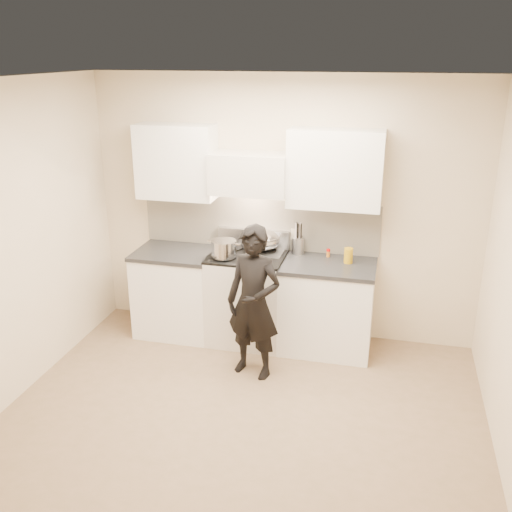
# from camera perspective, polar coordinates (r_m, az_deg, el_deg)

# --- Properties ---
(ground_plane) EXTENTS (4.00, 4.00, 0.00)m
(ground_plane) POSITION_cam_1_polar(r_m,az_deg,el_deg) (4.92, -1.65, -16.19)
(ground_plane) COLOR #876A51
(room_shell) EXTENTS (4.04, 3.54, 2.70)m
(room_shell) POSITION_cam_1_polar(r_m,az_deg,el_deg) (4.53, -1.31, 3.27)
(room_shell) COLOR beige
(room_shell) RESTS_ON ground
(stove) EXTENTS (0.76, 0.65, 0.96)m
(stove) POSITION_cam_1_polar(r_m,az_deg,el_deg) (5.94, -0.87, -4.12)
(stove) COLOR silver
(stove) RESTS_ON ground
(counter_right) EXTENTS (0.92, 0.67, 0.92)m
(counter_right) POSITION_cam_1_polar(r_m,az_deg,el_deg) (5.81, 7.11, -5.01)
(counter_right) COLOR white
(counter_right) RESTS_ON ground
(counter_left) EXTENTS (0.82, 0.67, 0.92)m
(counter_left) POSITION_cam_1_polar(r_m,az_deg,el_deg) (6.17, -7.90, -3.50)
(counter_left) COLOR white
(counter_left) RESTS_ON ground
(wok) EXTENTS (0.40, 0.48, 0.32)m
(wok) POSITION_cam_1_polar(r_m,az_deg,el_deg) (5.83, 0.58, 1.63)
(wok) COLOR silver
(wok) RESTS_ON stove
(stock_pot) EXTENTS (0.35, 0.28, 0.17)m
(stock_pot) POSITION_cam_1_polar(r_m,az_deg,el_deg) (5.65, -3.23, 0.75)
(stock_pot) COLOR silver
(stock_pot) RESTS_ON stove
(utensil_crock) EXTENTS (0.12, 0.12, 0.33)m
(utensil_crock) POSITION_cam_1_polar(r_m,az_deg,el_deg) (5.85, 4.22, 1.17)
(utensil_crock) COLOR #B8B8BE
(utensil_crock) RESTS_ON counter_right
(spice_jar) EXTENTS (0.04, 0.04, 0.08)m
(spice_jar) POSITION_cam_1_polar(r_m,az_deg,el_deg) (5.81, 7.23, 0.31)
(spice_jar) COLOR #C26C1D
(spice_jar) RESTS_ON counter_right
(oil_glass) EXTENTS (0.09, 0.09, 0.15)m
(oil_glass) POSITION_cam_1_polar(r_m,az_deg,el_deg) (5.66, 9.22, 0.05)
(oil_glass) COLOR #BD8E0E
(oil_glass) RESTS_ON counter_right
(person) EXTENTS (0.60, 0.47, 1.45)m
(person) POSITION_cam_1_polar(r_m,az_deg,el_deg) (5.21, -0.23, -4.70)
(person) COLOR black
(person) RESTS_ON ground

